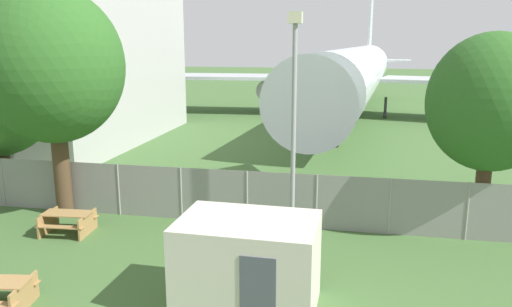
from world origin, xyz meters
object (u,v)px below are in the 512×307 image
object	(u,v)px
picnic_bench_near_cabin	(68,220)
tree_behind_benches	(53,67)
portable_cabin	(248,264)
tree_near_hangar	(491,103)
airplane	(356,73)

from	to	relation	value
picnic_bench_near_cabin	tree_behind_benches	size ratio (longest dim) A/B	0.21
portable_cabin	picnic_bench_near_cabin	size ratio (longest dim) A/B	1.96
tree_near_hangar	portable_cabin	bearing A→B (deg)	-136.26
airplane	picnic_bench_near_cabin	size ratio (longest dim) A/B	25.78
airplane	tree_behind_benches	size ratio (longest dim) A/B	5.32
tree_behind_benches	picnic_bench_near_cabin	bearing A→B (deg)	-55.61
tree_near_hangar	airplane	bearing A→B (deg)	100.12
picnic_bench_near_cabin	tree_behind_benches	bearing A→B (deg)	124.39
airplane	tree_near_hangar	world-z (taller)	airplane
tree_near_hangar	picnic_bench_near_cabin	bearing A→B (deg)	-168.12
tree_behind_benches	airplane	bearing A→B (deg)	68.09
airplane	picnic_bench_near_cabin	bearing A→B (deg)	-13.81
tree_near_hangar	tree_behind_benches	size ratio (longest dim) A/B	0.81
airplane	portable_cabin	distance (m)	32.66
picnic_bench_near_cabin	tree_near_hangar	world-z (taller)	tree_near_hangar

